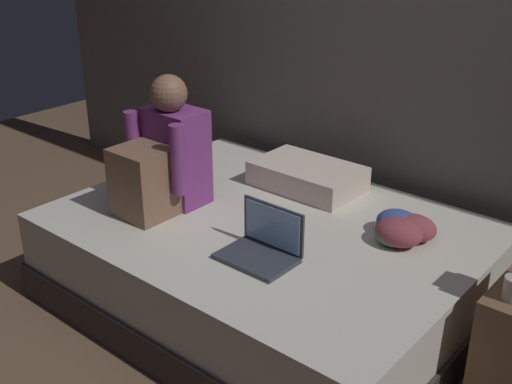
{
  "coord_description": "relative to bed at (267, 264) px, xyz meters",
  "views": [
    {
      "loc": [
        1.51,
        -1.81,
        1.83
      ],
      "look_at": [
        -0.1,
        0.1,
        0.71
      ],
      "focal_mm": 44.79,
      "sensor_mm": 36.0,
      "label": 1
    }
  ],
  "objects": [
    {
      "name": "wall_back",
      "position": [
        0.2,
        0.9,
        1.12
      ],
      "size": [
        5.6,
        0.1,
        2.7
      ],
      "primitive_type": "cube",
      "color": "#605B56",
      "rests_on": "ground_plane"
    },
    {
      "name": "bed",
      "position": [
        0.0,
        0.0,
        0.0
      ],
      "size": [
        2.0,
        1.5,
        0.46
      ],
      "color": "#332D2B",
      "rests_on": "ground_plane"
    },
    {
      "name": "person_sitting",
      "position": [
        -0.5,
        -0.19,
        0.48
      ],
      "size": [
        0.39,
        0.44,
        0.66
      ],
      "color": "#75337A",
      "rests_on": "bed"
    },
    {
      "name": "pillow",
      "position": [
        -0.09,
        0.45,
        0.3
      ],
      "size": [
        0.56,
        0.36,
        0.13
      ],
      "primitive_type": "cube",
      "color": "beige",
      "rests_on": "bed"
    },
    {
      "name": "clothes_pile",
      "position": [
        0.58,
        0.25,
        0.29
      ],
      "size": [
        0.28,
        0.27,
        0.12
      ],
      "color": "#4C6B56",
      "rests_on": "bed"
    },
    {
      "name": "ground_plane",
      "position": [
        0.2,
        -0.3,
        -0.23
      ],
      "size": [
        8.0,
        8.0,
        0.0
      ],
      "primitive_type": "plane",
      "color": "brown"
    },
    {
      "name": "laptop",
      "position": [
        0.2,
        -0.27,
        0.29
      ],
      "size": [
        0.32,
        0.23,
        0.22
      ],
      "color": "#333842",
      "rests_on": "bed"
    }
  ]
}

